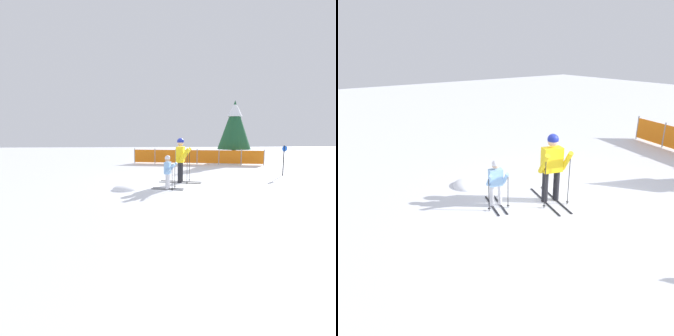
{
  "view_description": "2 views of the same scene",
  "coord_description": "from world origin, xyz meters",
  "views": [
    {
      "loc": [
        -1.44,
        -11.0,
        2.0
      ],
      "look_at": [
        -0.84,
        -1.29,
        0.74
      ],
      "focal_mm": 28.0,
      "sensor_mm": 36.0,
      "label": 1
    },
    {
      "loc": [
        5.5,
        -5.85,
        3.9
      ],
      "look_at": [
        -0.82,
        -1.31,
        0.99
      ],
      "focal_mm": 35.0,
      "sensor_mm": 36.0,
      "label": 2
    }
  ],
  "objects": [
    {
      "name": "safety_fence",
      "position": [
        1.58,
        6.29,
        0.51
      ],
      "size": [
        8.48,
        1.83,
        1.03
      ],
      "rotation": [
        0.0,
        0.0,
        -0.21
      ],
      "color": "gray",
      "rests_on": "ground_plane"
    },
    {
      "name": "skier_child",
      "position": [
        -0.86,
        -1.6,
        0.73
      ],
      "size": [
        1.2,
        0.63,
        1.24
      ],
      "rotation": [
        0.0,
        0.0,
        -0.28
      ],
      "color": "black",
      "rests_on": "ground_plane"
    },
    {
      "name": "snow_mound",
      "position": [
        -2.43,
        -1.61,
        0.0
      ],
      "size": [
        0.89,
        0.76,
        0.36
      ],
      "primitive_type": "ellipsoid",
      "color": "white",
      "rests_on": "ground_plane"
    },
    {
      "name": "trail_marker",
      "position": [
        4.94,
        1.26,
        0.9
      ],
      "size": [
        0.28,
        0.08,
        1.46
      ],
      "color": "black",
      "rests_on": "ground_plane"
    },
    {
      "name": "skier_adult",
      "position": [
        -0.24,
        -0.26,
        1.1
      ],
      "size": [
        1.78,
        0.91,
        1.85
      ],
      "rotation": [
        0.0,
        0.0,
        -0.28
      ],
      "color": "black",
      "rests_on": "ground_plane"
    },
    {
      "name": "conifer_far",
      "position": [
        4.5,
        7.66,
        2.71
      ],
      "size": [
        2.36,
        2.36,
        4.39
      ],
      "color": "#4C3823",
      "rests_on": "ground_plane"
    },
    {
      "name": "ground_plane",
      "position": [
        0.0,
        0.0,
        0.0
      ],
      "size": [
        60.0,
        60.0,
        0.0
      ],
      "primitive_type": "plane",
      "color": "white"
    }
  ]
}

